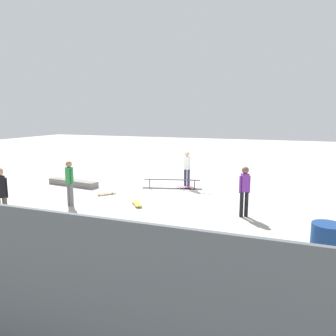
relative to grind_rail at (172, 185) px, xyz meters
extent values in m
plane|color=#ADA89E|center=(-0.03, 0.67, -0.18)|extent=(60.00, 60.00, 0.00)
cube|color=black|center=(0.00, 0.00, -0.18)|extent=(2.60, 0.89, 0.01)
cylinder|color=#47474C|center=(-0.96, -0.25, 0.02)|extent=(0.04, 0.04, 0.40)
cylinder|color=#47474C|center=(0.96, 0.25, 0.02)|extent=(0.04, 0.04, 0.40)
cylinder|color=#47474C|center=(0.00, 0.00, 0.22)|extent=(2.40, 0.66, 0.05)
cube|color=gray|center=(4.45, 1.00, -0.05)|extent=(2.61, 0.81, 0.26)
cylinder|color=#2D3351|center=(-0.46, -0.46, 0.23)|extent=(0.14, 0.14, 0.82)
cylinder|color=#2D3351|center=(-0.62, -0.44, 0.23)|extent=(0.14, 0.14, 0.82)
cube|color=white|center=(-0.54, -0.45, 0.93)|extent=(0.24, 0.22, 0.58)
sphere|color=tan|center=(-0.54, -0.45, 1.33)|extent=(0.22, 0.22, 0.22)
cylinder|color=white|center=(-0.17, -0.51, 1.15)|extent=(0.55, 0.17, 0.08)
cylinder|color=white|center=(-0.92, -0.39, 1.15)|extent=(0.55, 0.17, 0.08)
cube|color=#E05993|center=(-0.58, -0.21, -0.10)|extent=(0.82, 0.40, 0.02)
cylinder|color=white|center=(-0.35, -0.03, -0.16)|extent=(0.06, 0.04, 0.05)
cylinder|color=white|center=(-0.29, -0.25, -0.16)|extent=(0.06, 0.04, 0.05)
cylinder|color=white|center=(-0.88, -0.17, -0.16)|extent=(0.06, 0.04, 0.05)
cylinder|color=white|center=(-0.82, -0.39, -0.16)|extent=(0.06, 0.04, 0.05)
cylinder|color=black|center=(-3.52, 2.83, 0.23)|extent=(0.16, 0.16, 0.82)
cylinder|color=black|center=(-3.38, 2.91, 0.23)|extent=(0.16, 0.16, 0.82)
cube|color=purple|center=(-3.45, 2.87, 0.93)|extent=(0.28, 0.27, 0.58)
sphere|color=brown|center=(-3.45, 2.87, 1.33)|extent=(0.22, 0.22, 0.22)
cylinder|color=purple|center=(-3.58, 2.80, 0.87)|extent=(0.10, 0.10, 0.55)
cylinder|color=purple|center=(-3.33, 2.94, 0.87)|extent=(0.10, 0.10, 0.55)
cylinder|color=brown|center=(2.93, 6.18, 0.26)|extent=(0.17, 0.17, 0.89)
cube|color=black|center=(2.96, 6.26, 1.01)|extent=(0.28, 0.29, 0.63)
cylinder|color=black|center=(2.90, 6.12, 0.96)|extent=(0.11, 0.11, 0.59)
cylinder|color=slate|center=(2.57, 3.75, 0.23)|extent=(0.15, 0.15, 0.82)
cylinder|color=slate|center=(2.42, 3.79, 0.23)|extent=(0.15, 0.15, 0.82)
cube|color=#2D8C42|center=(2.50, 3.77, 0.92)|extent=(0.25, 0.24, 0.58)
sphere|color=#A87A56|center=(2.50, 3.77, 1.33)|extent=(0.22, 0.22, 0.22)
cylinder|color=#2D8C42|center=(2.64, 3.73, 0.87)|extent=(0.09, 0.09, 0.55)
cylinder|color=#2D8C42|center=(2.36, 3.81, 0.87)|extent=(0.09, 0.09, 0.55)
cube|color=tan|center=(2.14, 1.91, -0.10)|extent=(0.66, 0.75, 0.02)
cylinder|color=white|center=(2.22, 2.20, -0.16)|extent=(0.06, 0.06, 0.05)
cylinder|color=white|center=(2.40, 2.05, -0.16)|extent=(0.06, 0.06, 0.05)
cylinder|color=white|center=(1.88, 1.78, -0.16)|extent=(0.06, 0.06, 0.05)
cylinder|color=white|center=(2.06, 1.63, -0.16)|extent=(0.06, 0.06, 0.05)
cube|color=yellow|center=(0.30, 2.91, -0.10)|extent=(0.65, 0.75, 0.02)
cylinder|color=white|center=(0.04, 3.05, -0.16)|extent=(0.06, 0.06, 0.05)
cylinder|color=white|center=(0.22, 3.19, -0.16)|extent=(0.06, 0.06, 0.05)
cylinder|color=white|center=(0.38, 2.62, -0.16)|extent=(0.06, 0.06, 0.05)
cylinder|color=white|center=(0.56, 2.77, -0.16)|extent=(0.06, 0.06, 0.05)
cylinder|color=navy|center=(-5.51, 5.83, 0.31)|extent=(0.63, 0.63, 0.99)
camera|label=1|loc=(-4.61, 12.92, 3.05)|focal=34.22mm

